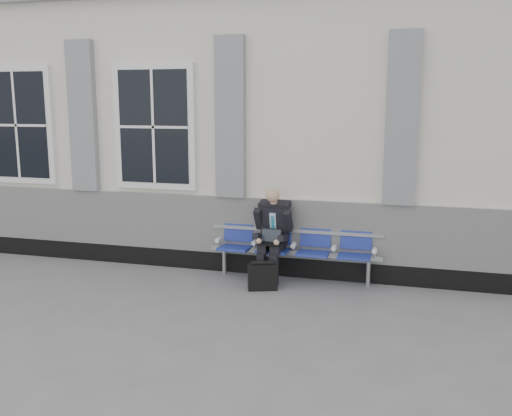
% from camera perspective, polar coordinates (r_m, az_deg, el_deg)
% --- Properties ---
extents(ground, '(70.00, 70.00, 0.00)m').
position_cam_1_polar(ground, '(8.45, -16.04, -8.06)').
color(ground, slate).
rests_on(ground, ground).
extents(station_building, '(14.40, 4.40, 4.49)m').
position_cam_1_polar(station_building, '(11.13, -7.33, 8.37)').
color(station_building, silver).
rests_on(station_building, ground).
extents(bench, '(2.60, 0.47, 0.91)m').
position_cam_1_polar(bench, '(8.54, 3.87, -3.59)').
color(bench, '#9EA0A3').
rests_on(bench, ground).
extents(businessman, '(0.56, 0.75, 1.39)m').
position_cam_1_polar(businessman, '(8.43, 1.68, -2.34)').
color(businessman, black).
rests_on(businessman, ground).
extents(briefcase, '(0.45, 0.30, 0.42)m').
position_cam_1_polar(briefcase, '(8.16, 0.66, -6.86)').
color(briefcase, black).
rests_on(briefcase, ground).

